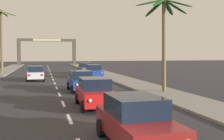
{
  "coord_description": "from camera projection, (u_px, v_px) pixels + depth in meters",
  "views": [
    {
      "loc": [
        -1.19,
        -6.37,
        3.07
      ],
      "look_at": [
        2.42,
        8.0,
        2.2
      ],
      "focal_mm": 44.44,
      "sensor_mm": 36.0,
      "label": 1
    }
  ],
  "objects": [
    {
      "name": "lane_markings",
      "position": [
        61.0,
        86.0,
        26.05
      ],
      "size": [
        4.28,
        88.13,
        0.01
      ],
      "color": "silver",
      "rests_on": "ground"
    },
    {
      "name": "sedan_fifth_in_queue",
      "position": [
        81.0,
        81.0,
        22.79
      ],
      "size": [
        2.01,
        4.48,
        1.68
      ],
      "color": "navy",
      "rests_on": "ground"
    },
    {
      "name": "town_gateway_arch",
      "position": [
        47.0,
        48.0,
        73.75
      ],
      "size": [
        15.29,
        0.9,
        7.09
      ],
      "color": "#423D38",
      "rests_on": "ground"
    },
    {
      "name": "sedan_parked_mid_kerb",
      "position": [
        94.0,
        71.0,
        35.43
      ],
      "size": [
        2.0,
        4.47,
        1.68
      ],
      "color": "navy",
      "rests_on": "ground"
    },
    {
      "name": "palm_right_second",
      "position": [
        164.0,
        21.0,
        21.34
      ],
      "size": [
        4.51,
        3.85,
        7.48
      ],
      "color": "brown",
      "rests_on": "ground"
    },
    {
      "name": "palm_left_farthest",
      "position": [
        1.0,
        32.0,
        44.29
      ],
      "size": [
        4.61,
        4.56,
        10.09
      ],
      "color": "brown",
      "rests_on": "ground"
    },
    {
      "name": "sedan_parked_nearest_kerb",
      "position": [
        85.0,
        68.0,
        42.37
      ],
      "size": [
        2.06,
        4.49,
        1.68
      ],
      "color": "#4C515B",
      "rests_on": "ground"
    },
    {
      "name": "sedan_lead_at_stop_bar",
      "position": [
        136.0,
        121.0,
        9.13
      ],
      "size": [
        2.03,
        4.48,
        1.68
      ],
      "color": "maroon",
      "rests_on": "ground"
    },
    {
      "name": "sedan_oncoming_far",
      "position": [
        35.0,
        73.0,
        31.78
      ],
      "size": [
        2.08,
        4.5,
        1.68
      ],
      "color": "silver",
      "rests_on": "ground"
    },
    {
      "name": "sidewalk_right",
      "position": [
        135.0,
        84.0,
        27.9
      ],
      "size": [
        3.2,
        110.0,
        0.14
      ],
      "primitive_type": "cube",
      "color": "gray",
      "rests_on": "ground"
    },
    {
      "name": "sedan_third_in_queue",
      "position": [
        95.0,
        92.0,
        15.93
      ],
      "size": [
        1.99,
        4.47,
        1.68
      ],
      "color": "red",
      "rests_on": "ground"
    }
  ]
}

